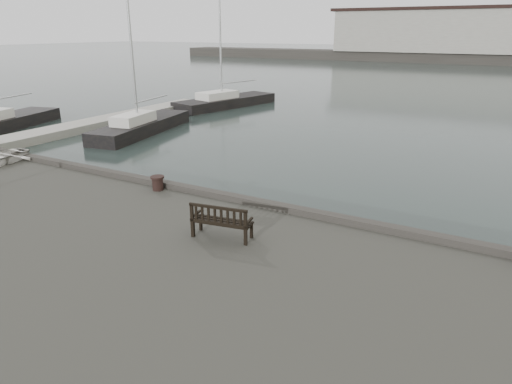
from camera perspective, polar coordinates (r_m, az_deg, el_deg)
ground at (r=13.35m, az=4.88°, el=-8.60°), size 400.00×400.00×0.00m
pontoon at (r=32.87m, az=-20.61°, el=7.76°), size 2.00×24.00×0.50m
breakwater at (r=103.22m, az=25.15°, el=16.75°), size 140.00×9.50×12.20m
bench at (r=10.99m, az=-4.30°, el=-4.42°), size 1.53×0.74×0.85m
bollard_left at (r=14.56m, az=-12.19°, el=1.09°), size 0.56×0.56×0.45m
yacht_c at (r=30.62m, az=-14.00°, el=7.63°), size 3.74×9.22×12.17m
yacht_d at (r=40.35m, az=-3.76°, el=10.92°), size 4.85×10.29×12.45m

